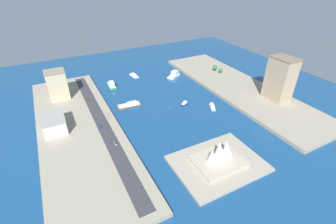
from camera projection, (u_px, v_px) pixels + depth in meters
The scene contains 20 objects.
ground_plane at pixel (169, 106), 261.97m from camera, with size 440.00×440.00×0.00m, color navy.
quay_west at pixel (237, 87), 298.69m from camera, with size 70.00×240.00×3.54m, color #9E937F.
quay_east at pixel (79, 129), 223.40m from camera, with size 70.00×240.00×3.54m, color #9E937F.
peninsula_point at pixel (218, 163), 185.44m from camera, with size 67.62×51.50×2.00m, color #A89E89.
road_strip at pixel (101, 121), 230.75m from camera, with size 11.33×228.00×0.15m, color #38383D.
patrol_launch_navy at pixel (185, 103), 264.74m from camera, with size 10.58×8.16×3.71m.
catamaran_blue at pixel (134, 76), 329.36m from camera, with size 9.90×19.61×4.02m.
ferry_white_commuter at pixel (174, 75), 329.46m from camera, with size 22.13×18.42×7.97m.
yacht_sleek_gray at pixel (212, 107), 258.76m from camera, with size 9.81×15.40×3.72m.
ferry_green_doubledeck at pixel (112, 85), 301.84m from camera, with size 9.90×23.93×7.84m.
barge_flat_brown at pixel (130, 105), 262.48m from camera, with size 26.02×10.75×3.23m.
apartment_midrise_tan at pixel (280, 79), 257.92m from camera, with size 19.94×27.27×47.30m.
hotel_broad_white at pixel (54, 123), 215.43m from camera, with size 19.57×28.85×13.79m.
office_block_beige at pixel (57, 85), 263.21m from camera, with size 20.89×19.07×32.02m.
pickup_red at pixel (88, 100), 265.14m from camera, with size 1.96×5.01×1.65m.
sedan_silver at pixel (115, 143), 200.95m from camera, with size 1.83×4.26×1.53m.
hatchback_blue at pixel (100, 127), 220.80m from camera, with size 2.01×4.52×1.51m.
traffic_light_waterfront at pixel (107, 115), 232.36m from camera, with size 0.36×0.36×6.50m.
opera_landmark at pixel (219, 155), 181.35m from camera, with size 37.38×29.03×21.03m.
park_tree_cluster at pixel (217, 68), 333.11m from camera, with size 8.23×15.59×9.41m.
Camera 1 is at (105.82, 199.92, 132.30)m, focal length 25.63 mm.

